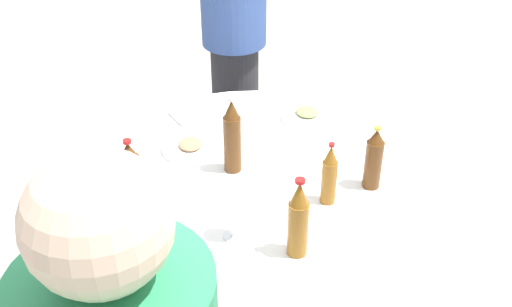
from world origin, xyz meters
The scene contains 16 objects.
dining_table centered at (0.00, 0.00, 0.60)m, with size 1.56×1.56×0.74m.
bottle_brown_west centered at (-0.10, 0.46, 0.88)m, with size 0.07×0.07×0.29m.
bottle_amber_rear centered at (-0.43, -0.06, 0.88)m, with size 0.07×0.07×0.30m.
bottle_amber_south centered at (-0.18, -0.24, 0.86)m, with size 0.06×0.06×0.25m.
bottle_brown_inner centered at (0.09, 0.08, 0.89)m, with size 0.07×0.07×0.32m.
bottle_brown_north centered at (-0.11, -0.43, 0.86)m, with size 0.07×0.07×0.26m.
wine_glass_inner centered at (-0.21, 0.32, 0.85)m, with size 0.07×0.07×0.16m.
wine_glass_north centered at (-0.31, 0.14, 0.85)m, with size 0.08×0.08×0.15m.
wine_glass_mid centered at (-0.12, 0.59, 0.85)m, with size 0.07×0.07×0.15m.
plate_outer centered at (0.27, 0.23, 0.75)m, with size 0.24×0.24×0.04m.
plate_front centered at (0.45, -0.32, 0.75)m, with size 0.25×0.25×0.04m.
fork_rear centered at (-0.36, -0.44, 0.74)m, with size 0.18×0.02×0.01m, color silver.
spoon_south centered at (-0.12, -0.05, 0.74)m, with size 0.18×0.02×0.01m, color silver.
knife_inner centered at (0.14, -0.49, 0.74)m, with size 0.18×0.02×0.01m, color silver.
folded_napkin centered at (0.55, 0.21, 0.75)m, with size 0.14×0.14×0.02m, color white.
person_south centered at (1.11, -0.08, 0.85)m, with size 0.34×0.34×1.62m.
Camera 1 is at (-1.87, 0.34, 2.10)m, focal length 42.30 mm.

